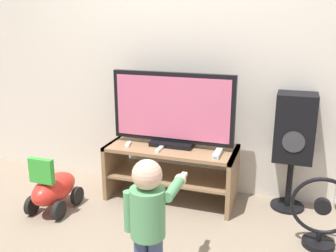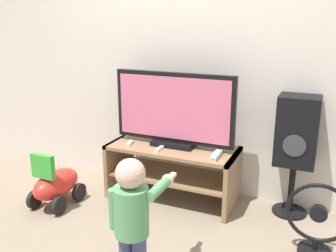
% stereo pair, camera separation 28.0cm
% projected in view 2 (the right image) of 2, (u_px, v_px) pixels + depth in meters
% --- Properties ---
extents(ground_plane, '(16.00, 16.00, 0.00)m').
position_uv_depth(ground_plane, '(161.00, 210.00, 3.22)').
color(ground_plane, gray).
extents(wall_back, '(10.00, 0.06, 2.60)m').
position_uv_depth(wall_back, '(187.00, 51.00, 3.37)').
color(wall_back, silver).
rests_on(wall_back, ground_plane).
extents(tv_stand, '(1.14, 0.50, 0.50)m').
position_uv_depth(tv_stand, '(173.00, 164.00, 3.35)').
color(tv_stand, '#93704C').
rests_on(tv_stand, ground_plane).
extents(television, '(1.09, 0.20, 0.65)m').
position_uv_depth(television, '(174.00, 111.00, 3.23)').
color(television, black).
rests_on(television, tv_stand).
extents(game_console, '(0.05, 0.19, 0.04)m').
position_uv_depth(game_console, '(216.00, 155.00, 3.03)').
color(game_console, white).
rests_on(game_console, tv_stand).
extents(remote_primary, '(0.06, 0.13, 0.03)m').
position_uv_depth(remote_primary, '(130.00, 143.00, 3.35)').
color(remote_primary, white).
rests_on(remote_primary, tv_stand).
extents(remote_secondary, '(0.04, 0.13, 0.03)m').
position_uv_depth(remote_secondary, '(159.00, 149.00, 3.20)').
color(remote_secondary, white).
rests_on(remote_secondary, tv_stand).
extents(child, '(0.31, 0.47, 0.82)m').
position_uv_depth(child, '(133.00, 212.00, 2.22)').
color(child, '#3F4C72').
rests_on(child, ground_plane).
extents(speaker_tower, '(0.32, 0.28, 1.01)m').
position_uv_depth(speaker_tower, '(297.00, 135.00, 2.98)').
color(speaker_tower, black).
rests_on(speaker_tower, ground_plane).
extents(floor_fan, '(0.44, 0.23, 0.54)m').
position_uv_depth(floor_fan, '(317.00, 223.00, 2.56)').
color(floor_fan, black).
rests_on(floor_fan, ground_plane).
extents(ride_on_toy, '(0.30, 0.50, 0.51)m').
position_uv_depth(ride_on_toy, '(56.00, 184.00, 3.26)').
color(ride_on_toy, red).
rests_on(ride_on_toy, ground_plane).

